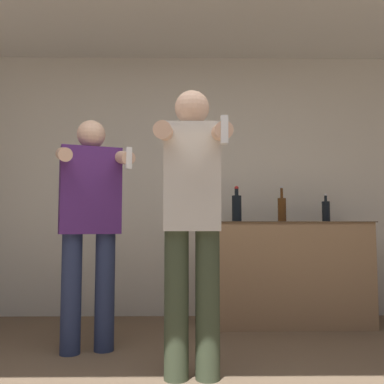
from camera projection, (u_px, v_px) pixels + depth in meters
wall_back at (176, 184)px, 4.23m from camera, size 7.00×0.06×2.55m
counter at (287, 272)px, 3.83m from camera, size 1.39×0.65×0.90m
bottle_amber_bourbon at (326, 211)px, 3.82m from camera, size 0.07×0.07×0.25m
bottle_clear_vodka at (282, 209)px, 3.82m from camera, size 0.07×0.07×0.32m
bottle_dark_rum at (237, 207)px, 3.81m from camera, size 0.09×0.09×0.32m
person_woman_foreground at (192, 213)px, 2.45m from camera, size 0.40×0.52×1.66m
person_man_side at (90, 216)px, 2.97m from camera, size 0.58×0.59×1.61m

